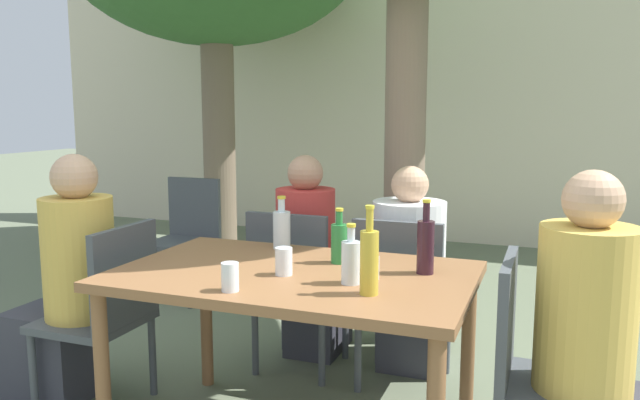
% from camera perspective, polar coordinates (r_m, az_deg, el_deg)
% --- Properties ---
extents(cafe_building_wall, '(10.00, 0.08, 2.80)m').
position_cam_1_polar(cafe_building_wall, '(6.69, 12.59, 8.10)').
color(cafe_building_wall, beige).
rests_on(cafe_building_wall, ground_plane).
extents(dining_table_front, '(1.43, 0.90, 0.76)m').
position_cam_1_polar(dining_table_front, '(2.57, -2.41, -8.31)').
color(dining_table_front, brown).
rests_on(dining_table_front, ground_plane).
extents(patio_chair_0, '(0.44, 0.44, 0.89)m').
position_cam_1_polar(patio_chair_0, '(3.10, -18.90, -9.25)').
color(patio_chair_0, '#474C51').
rests_on(patio_chair_0, ground_plane).
extents(patio_chair_1, '(0.44, 0.44, 0.89)m').
position_cam_1_polar(patio_chair_1, '(2.44, 19.24, -14.19)').
color(patio_chair_1, '#474C51').
rests_on(patio_chair_1, ground_plane).
extents(patio_chair_2, '(0.44, 0.44, 0.89)m').
position_cam_1_polar(patio_chair_2, '(3.33, -2.29, -7.59)').
color(patio_chair_2, '#474C51').
rests_on(patio_chair_2, ground_plane).
extents(patio_chair_3, '(0.44, 0.44, 0.89)m').
position_cam_1_polar(patio_chair_3, '(3.16, 7.43, -8.56)').
color(patio_chair_3, '#474C51').
rests_on(patio_chair_3, ground_plane).
extents(patio_chair_4, '(0.44, 0.44, 0.89)m').
position_cam_1_polar(patio_chair_4, '(4.81, -12.06, -2.77)').
color(patio_chair_4, '#474C51').
rests_on(patio_chair_4, ground_plane).
extents(person_seated_0, '(0.56, 0.33, 1.21)m').
position_cam_1_polar(person_seated_0, '(3.24, -22.13, -7.89)').
color(person_seated_0, '#383842').
rests_on(person_seated_0, ground_plane).
extents(person_seated_1, '(0.57, 0.33, 1.21)m').
position_cam_1_polar(person_seated_1, '(2.43, 24.90, -13.48)').
color(person_seated_1, '#383842').
rests_on(person_seated_1, ground_plane).
extents(person_seated_2, '(0.32, 0.56, 1.17)m').
position_cam_1_polar(person_seated_2, '(3.53, -0.78, -6.33)').
color(person_seated_2, '#383842').
rests_on(person_seated_2, ground_plane).
extents(person_seated_3, '(0.38, 0.59, 1.13)m').
position_cam_1_polar(person_seated_3, '(3.37, 8.36, -7.32)').
color(person_seated_3, '#383842').
rests_on(person_seated_3, ground_plane).
extents(oil_cruet_0, '(0.07, 0.07, 0.32)m').
position_cam_1_polar(oil_cruet_0, '(2.21, 4.53, -5.50)').
color(oil_cruet_0, gold).
rests_on(oil_cruet_0, dining_table_front).
extents(wine_bottle_1, '(0.07, 0.07, 0.30)m').
position_cam_1_polar(wine_bottle_1, '(2.52, 9.63, -4.08)').
color(wine_bottle_1, '#331923').
rests_on(wine_bottle_1, dining_table_front).
extents(water_bottle_2, '(0.08, 0.08, 0.25)m').
position_cam_1_polar(water_bottle_2, '(2.93, -3.52, -2.60)').
color(water_bottle_2, silver).
rests_on(water_bottle_2, dining_table_front).
extents(green_bottle_3, '(0.07, 0.07, 0.24)m').
position_cam_1_polar(green_bottle_3, '(2.65, 1.77, -3.86)').
color(green_bottle_3, '#287A38').
rests_on(green_bottle_3, dining_table_front).
extents(water_bottle_4, '(0.07, 0.07, 0.23)m').
position_cam_1_polar(water_bottle_4, '(2.35, 2.85, -5.56)').
color(water_bottle_4, silver).
rests_on(water_bottle_4, dining_table_front).
extents(drinking_glass_0, '(0.07, 0.07, 0.09)m').
position_cam_1_polar(drinking_glass_0, '(2.43, 4.65, -6.17)').
color(drinking_glass_0, white).
rests_on(drinking_glass_0, dining_table_front).
extents(drinking_glass_1, '(0.06, 0.06, 0.10)m').
position_cam_1_polar(drinking_glass_1, '(2.28, -8.23, -6.97)').
color(drinking_glass_1, white).
rests_on(drinking_glass_1, dining_table_front).
extents(drinking_glass_2, '(0.07, 0.07, 0.11)m').
position_cam_1_polar(drinking_glass_2, '(2.48, -3.33, -5.62)').
color(drinking_glass_2, white).
rests_on(drinking_glass_2, dining_table_front).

